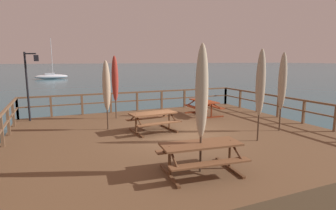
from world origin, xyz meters
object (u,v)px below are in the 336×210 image
object	(u,v)px
patio_umbrella_short_mid	(106,86)
sailboat_distant	(51,76)
picnic_table_mid_left	(201,151)
picnic_table_mid_right	(153,118)
picnic_table_front_left	(204,104)
patio_umbrella_tall_back_left	(261,83)
lamp_post_hooked	(30,76)
patio_umbrella_short_back	(282,81)
patio_umbrella_short_front	(203,85)
patio_umbrella_tall_back_right	(115,79)
patio_umbrella_tall_mid_left	(202,92)

from	to	relation	value
patio_umbrella_short_mid	sailboat_distant	xyz separation A→B (m)	(-2.15, 46.05, -2.03)
picnic_table_mid_left	picnic_table_mid_right	bearing A→B (deg)	86.33
picnic_table_front_left	sailboat_distant	distance (m)	45.61
picnic_table_mid_left	patio_umbrella_tall_back_left	xyz separation A→B (m)	(3.24, 1.60, 1.48)
picnic_table_mid_right	lamp_post_hooked	distance (m)	6.21
picnic_table_front_left	patio_umbrella_tall_back_left	world-z (taller)	patio_umbrella_tall_back_left
patio_umbrella_tall_back_left	patio_umbrella_short_back	bearing A→B (deg)	23.14
patio_umbrella_short_front	patio_umbrella_tall_back_left	distance (m)	4.76
patio_umbrella_short_back	sailboat_distant	world-z (taller)	sailboat_distant
picnic_table_front_left	patio_umbrella_tall_back_right	distance (m)	4.69
patio_umbrella_tall_back_right	lamp_post_hooked	world-z (taller)	lamp_post_hooked
patio_umbrella_tall_mid_left	lamp_post_hooked	distance (m)	9.23
patio_umbrella_tall_mid_left	patio_umbrella_tall_back_right	size ratio (longest dim) A/B	1.06
patio_umbrella_short_front	patio_umbrella_short_mid	world-z (taller)	patio_umbrella_short_mid
patio_umbrella_tall_mid_left	lamp_post_hooked	world-z (taller)	patio_umbrella_tall_mid_left
patio_umbrella_short_mid	lamp_post_hooked	xyz separation A→B (m)	(-2.91, 2.95, 0.32)
picnic_table_mid_left	patio_umbrella_tall_mid_left	bearing A→B (deg)	70.29
patio_umbrella_tall_mid_left	patio_umbrella_short_front	bearing A→B (deg)	59.24
picnic_table_mid_right	lamp_post_hooked	size ratio (longest dim) A/B	0.61
picnic_table_mid_right	patio_umbrella_short_front	distance (m)	4.16
picnic_table_mid_left	sailboat_distant	world-z (taller)	sailboat_distant
patio_umbrella_short_mid	patio_umbrella_tall_mid_left	bearing A→B (deg)	-75.42
patio_umbrella_tall_back_left	picnic_table_mid_right	bearing A→B (deg)	137.98
picnic_table_front_left	patio_umbrella_short_back	xyz separation A→B (m)	(1.22, -3.95, 1.44)
patio_umbrella_short_mid	sailboat_distant	bearing A→B (deg)	92.67
patio_umbrella_tall_mid_left	patio_umbrella_tall_back_right	bearing A→B (deg)	94.48
patio_umbrella_short_back	sailboat_distant	bearing A→B (deg)	99.88
lamp_post_hooked	picnic_table_mid_right	bearing A→B (deg)	-41.12
patio_umbrella_short_mid	lamp_post_hooked	world-z (taller)	lamp_post_hooked
patio_umbrella_short_back	patio_umbrella_tall_back_left	xyz separation A→B (m)	(-1.79, -0.76, 0.05)
patio_umbrella_tall_mid_left	patio_umbrella_tall_back_left	distance (m)	3.58
picnic_table_front_left	lamp_post_hooked	bearing A→B (deg)	166.65
patio_umbrella_tall_mid_left	patio_umbrella_tall_back_right	world-z (taller)	patio_umbrella_tall_mid_left
patio_umbrella_short_back	lamp_post_hooked	bearing A→B (deg)	147.73
picnic_table_front_left	patio_umbrella_short_back	world-z (taller)	patio_umbrella_short_back
patio_umbrella_tall_back_left	lamp_post_hooked	bearing A→B (deg)	138.52
patio_umbrella_short_front	picnic_table_mid_right	bearing A→B (deg)	-149.58
sailboat_distant	patio_umbrella_tall_mid_left	bearing A→B (deg)	-86.08
patio_umbrella_tall_back_right	lamp_post_hooked	size ratio (longest dim) A/B	0.95
patio_umbrella_tall_back_right	picnic_table_front_left	bearing A→B (deg)	-12.97
picnic_table_mid_left	patio_umbrella_tall_mid_left	xyz separation A→B (m)	(0.01, 0.04, 1.49)
picnic_table_mid_left	sailboat_distant	size ratio (longest dim) A/B	0.28
patio_umbrella_tall_mid_left	lamp_post_hooked	bearing A→B (deg)	117.54
picnic_table_mid_left	picnic_table_mid_right	world-z (taller)	same
patio_umbrella_tall_back_right	patio_umbrella_tall_back_left	size ratio (longest dim) A/B	0.95
picnic_table_front_left	picnic_table_mid_right	world-z (taller)	same
patio_umbrella_short_front	patio_umbrella_short_back	xyz separation A→B (m)	(1.28, -3.95, 0.41)
picnic_table_mid_left	lamp_post_hooked	size ratio (longest dim) A/B	0.67
picnic_table_mid_left	sailboat_distant	xyz separation A→B (m)	(-3.50, 51.32, -0.79)
patio_umbrella_tall_mid_left	lamp_post_hooked	xyz separation A→B (m)	(-4.27, 8.18, 0.06)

